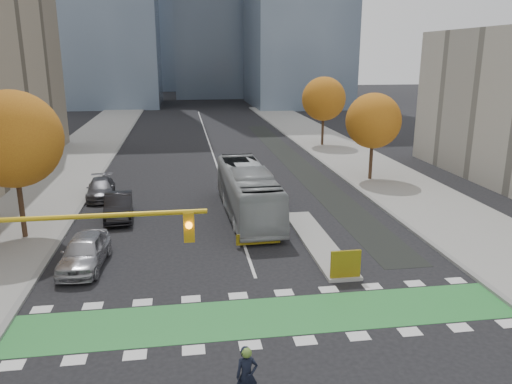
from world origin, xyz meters
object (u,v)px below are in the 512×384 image
object	(u,v)px
tree_west	(13,139)
parked_car_c	(101,189)
hazard_board	(346,264)
parked_car_a	(84,252)
tree_east_far	(324,99)
bus	(248,191)
traffic_signal_west	(30,252)
tree_east_near	(373,121)
parked_car_b	(118,206)

from	to	relation	value
tree_west	parked_car_c	xyz separation A→B (m)	(3.00, 7.93, -4.94)
hazard_board	parked_car_a	xyz separation A→B (m)	(-11.97, 3.28, -0.00)
tree_east_far	bus	distance (m)	26.61
traffic_signal_west	parked_car_c	bearing A→B (deg)	93.00
tree_west	tree_east_near	distance (m)	26.01
parked_car_b	hazard_board	bearing A→B (deg)	-48.53
tree_west	traffic_signal_west	size ratio (longest dim) A/B	0.96
tree_east_near	parked_car_c	size ratio (longest dim) A/B	1.53
tree_east_far	hazard_board	bearing A→B (deg)	-104.12
tree_east_far	traffic_signal_west	world-z (taller)	tree_east_far
tree_east_far	traffic_signal_west	distance (m)	43.61
tree_west	parked_car_a	xyz separation A→B (m)	(4.03, -4.52, -4.82)
hazard_board	bus	distance (m)	10.64
hazard_board	bus	bearing A→B (deg)	107.08
parked_car_a	parked_car_b	bearing A→B (deg)	88.16
tree_west	parked_car_b	distance (m)	7.41
traffic_signal_west	tree_west	bearing A→B (deg)	108.02
traffic_signal_west	parked_car_a	distance (m)	8.62
hazard_board	parked_car_c	distance (m)	20.41
tree_west	tree_east_near	bearing A→B (deg)	22.62
tree_west	bus	size ratio (longest dim) A/B	0.72
traffic_signal_west	parked_car_b	size ratio (longest dim) A/B	1.81
tree_west	tree_east_far	size ratio (longest dim) A/B	1.08
hazard_board	traffic_signal_west	bearing A→B (deg)	-158.45
tree_east_far	parked_car_a	world-z (taller)	tree_east_far
tree_west	hazard_board	bearing A→B (deg)	-25.99
parked_car_a	parked_car_b	size ratio (longest dim) A/B	1.00
tree_west	parked_car_b	xyz separation A→B (m)	(4.79, 2.93, -4.84)
bus	parked_car_a	bearing A→B (deg)	-143.95
tree_west	tree_east_near	size ratio (longest dim) A/B	1.16
tree_west	traffic_signal_west	bearing A→B (deg)	-71.98
tree_east_far	parked_car_a	size ratio (longest dim) A/B	1.63
parked_car_a	parked_car_c	bearing A→B (deg)	98.68
tree_east_far	parked_car_c	xyz separation A→B (m)	(-21.50, -18.07, -4.57)
bus	parked_car_b	size ratio (longest dim) A/B	2.41
tree_east_far	parked_car_c	world-z (taller)	tree_east_far
hazard_board	bus	xyz separation A→B (m)	(-3.12, 10.14, 0.78)
tree_west	parked_car_c	bearing A→B (deg)	69.29
tree_east_far	tree_east_near	bearing A→B (deg)	-91.79
tree_east_near	tree_east_far	distance (m)	16.01
tree_west	tree_east_far	world-z (taller)	tree_west
traffic_signal_west	tree_east_far	bearing A→B (deg)	62.05
traffic_signal_west	parked_car_c	world-z (taller)	traffic_signal_west
tree_west	parked_car_b	world-z (taller)	tree_west
bus	tree_east_far	bearing A→B (deg)	62.13
tree_east_near	bus	world-z (taller)	tree_east_near
tree_east_near	parked_car_b	distance (m)	20.88
tree_east_far	parked_car_b	distance (m)	30.67
bus	parked_car_c	world-z (taller)	bus
tree_west	parked_car_b	bearing A→B (deg)	31.51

